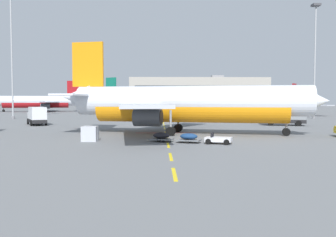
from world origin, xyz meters
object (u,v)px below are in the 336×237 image
Objects in this scene: airliner_far_right at (283,105)px; baggage_train at (189,138)px; ground_power_truck at (283,116)px; airliner_foreground at (185,103)px; uld_cargo_container at (90,134)px; fuel_service_truck at (37,116)px; apron_light_mast_near at (11,39)px; apron_light_mast_far at (315,48)px; airliner_mid_left at (142,102)px; airliner_far_center at (38,102)px.

baggage_train is at bearing -116.35° from airliner_far_right.
ground_power_truck is at bearing -108.87° from airliner_far_right.
airliner_foreground is 13.71m from uld_cargo_container.
fuel_service_truck is 4.36× the size of uld_cargo_container.
airliner_foreground is 1.46× the size of airliner_far_right.
uld_cargo_container is (13.88, -25.09, -0.85)m from fuel_service_truck.
airliner_far_right is at bearing 60.00° from airliner_foreground.
baggage_train is at bearing -52.34° from apron_light_mast_near.
apron_light_mast_near reaches higher than apron_light_mast_far.
airliner_far_right is 66.89m from fuel_service_truck.
apron_light_mast_far reaches higher than baggage_train.
uld_cargo_container is 0.06× the size of apron_light_mast_far.
baggage_train is at bearing -125.18° from apron_light_mast_far.
airliner_mid_left is 73.69m from baggage_train.
baggage_train is (-18.20, -24.70, -1.12)m from ground_power_truck.
uld_cargo_container is at bearing -144.11° from airliner_foreground.
airliner_mid_left is at bearing 87.99° from uld_cargo_container.
apron_light_mast_near is (-36.52, 47.33, 17.53)m from baggage_train.
ground_power_truck is at bearing 53.61° from baggage_train.
apron_light_mast_near is at bearing -78.01° from airliner_far_center.
airliner_mid_left is 50.35m from apron_light_mast_far.
baggage_train is 0.29× the size of apron_light_mast_near.
baggage_train is at bearing -83.78° from airliner_mid_left.
fuel_service_truck is at bearing -72.02° from airliner_far_center.
fuel_service_truck is 36.30m from baggage_train.
baggage_train is (-0.33, -9.62, -3.42)m from airliner_foreground.
apron_light_mast_near is (-68.04, -16.32, 15.07)m from airliner_far_right.
airliner_foreground is 10.22m from baggage_train.
ground_power_truck is 36.71m from uld_cargo_container.
apron_light_mast_near reaches higher than uld_cargo_container.
ground_power_truck is (17.87, 15.07, -2.30)m from airliner_foreground.
airliner_mid_left is at bearing 70.51° from fuel_service_truck.
airliner_mid_left is 40.64m from airliner_far_right.
airliner_far_center is 4.35× the size of ground_power_truck.
uld_cargo_container is (-28.69, -22.90, -0.85)m from ground_power_truck.
uld_cargo_container is at bearing -68.94° from airliner_far_center.
airliner_far_right is at bearing 63.65° from baggage_train.
airliner_foreground is at bearing -139.86° from ground_power_truck.
apron_light_mast_far reaches higher than airliner_far_right.
fuel_service_truck is at bearing 118.94° from uld_cargo_container.
apron_light_mast_near is 69.71m from apron_light_mast_far.
airliner_far_right is (31.19, 54.02, -0.97)m from airliner_foreground.
uld_cargo_container reaches higher than baggage_train.
airliner_foreground reaches higher than airliner_far_center.
ground_power_truck is at bearing -22.47° from apron_light_mast_near.
airliner_far_right reaches higher than uld_cargo_container.
apron_light_mast_near is (-26.04, 45.53, 17.26)m from uld_cargo_container.
airliner_mid_left is at bearing 97.45° from airliner_foreground.
baggage_train is at bearing -47.83° from fuel_service_truck.
fuel_service_truck and ground_power_truck have the same top height.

